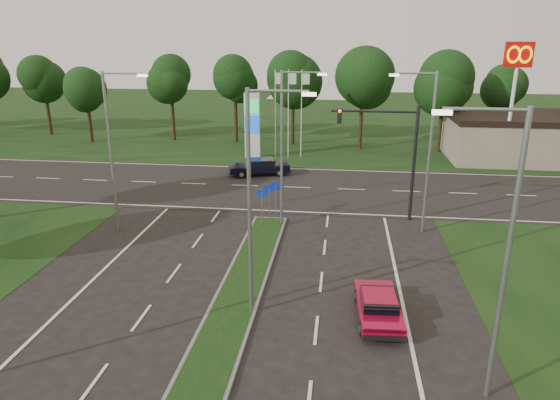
# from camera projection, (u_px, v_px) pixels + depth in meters

# --- Properties ---
(verge_far) EXTENTS (160.00, 50.00, 0.02)m
(verge_far) POSITION_uv_depth(u_px,v_px,m) (311.00, 122.00, 66.70)
(verge_far) COLOR black
(verge_far) RESTS_ON ground
(cross_road) EXTENTS (160.00, 12.00, 0.02)m
(cross_road) POSITION_uv_depth(u_px,v_px,m) (284.00, 187.00, 37.46)
(cross_road) COLOR black
(cross_road) RESTS_ON ground
(median_kerb) EXTENTS (2.00, 26.00, 0.12)m
(median_kerb) POSITION_uv_depth(u_px,v_px,m) (221.00, 337.00, 18.57)
(median_kerb) COLOR slate
(median_kerb) RESTS_ON ground
(commercial_building) EXTENTS (16.00, 9.00, 4.00)m
(commercial_building) POSITION_uv_depth(u_px,v_px,m) (538.00, 138.00, 45.53)
(commercial_building) COLOR gray
(commercial_building) RESTS_ON ground
(streetlight_median_near) EXTENTS (2.53, 0.22, 9.00)m
(streetlight_median_near) POSITION_uv_depth(u_px,v_px,m) (254.00, 194.00, 18.79)
(streetlight_median_near) COLOR gray
(streetlight_median_near) RESTS_ON ground
(streetlight_median_far) EXTENTS (2.53, 0.22, 9.00)m
(streetlight_median_far) POSITION_uv_depth(u_px,v_px,m) (285.00, 142.00, 28.22)
(streetlight_median_far) COLOR gray
(streetlight_median_far) RESTS_ON ground
(streetlight_left_far) EXTENTS (2.53, 0.22, 9.00)m
(streetlight_left_far) POSITION_uv_depth(u_px,v_px,m) (113.00, 145.00, 27.44)
(streetlight_left_far) COLOR gray
(streetlight_left_far) RESTS_ON ground
(streetlight_right_far) EXTENTS (2.53, 0.22, 9.00)m
(streetlight_right_far) POSITION_uv_depth(u_px,v_px,m) (426.00, 145.00, 27.29)
(streetlight_right_far) COLOR gray
(streetlight_right_far) RESTS_ON ground
(streetlight_right_near) EXTENTS (2.53, 0.22, 9.00)m
(streetlight_right_near) POSITION_uv_depth(u_px,v_px,m) (502.00, 246.00, 14.08)
(streetlight_right_near) COLOR gray
(streetlight_right_near) RESTS_ON ground
(traffic_signal) EXTENTS (5.10, 0.42, 7.00)m
(traffic_signal) POSITION_uv_depth(u_px,v_px,m) (393.00, 145.00, 29.50)
(traffic_signal) COLOR black
(traffic_signal) RESTS_ON ground
(median_signs) EXTENTS (1.16, 1.76, 2.38)m
(median_signs) POSITION_uv_depth(u_px,v_px,m) (269.00, 196.00, 29.76)
(median_signs) COLOR gray
(median_signs) RESTS_ON ground
(gas_pylon) EXTENTS (5.80, 1.26, 8.00)m
(gas_pylon) POSITION_uv_depth(u_px,v_px,m) (255.00, 124.00, 45.45)
(gas_pylon) COLOR silver
(gas_pylon) RESTS_ON ground
(mcdonalds_sign) EXTENTS (2.20, 0.47, 10.40)m
(mcdonalds_sign) POSITION_uv_depth(u_px,v_px,m) (516.00, 73.00, 40.36)
(mcdonalds_sign) COLOR silver
(mcdonalds_sign) RESTS_ON ground
(treeline_far) EXTENTS (6.00, 6.00, 9.90)m
(treeline_far) POSITION_uv_depth(u_px,v_px,m) (304.00, 78.00, 50.36)
(treeline_far) COLOR black
(treeline_far) RESTS_ON ground
(red_sedan) EXTENTS (1.83, 4.01, 1.08)m
(red_sedan) POSITION_uv_depth(u_px,v_px,m) (378.00, 306.00, 19.74)
(red_sedan) COLOR maroon
(red_sedan) RESTS_ON ground
(navy_sedan) EXTENTS (5.14, 3.21, 1.31)m
(navy_sedan) POSITION_uv_depth(u_px,v_px,m) (259.00, 166.00, 40.60)
(navy_sedan) COLOR black
(navy_sedan) RESTS_ON ground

